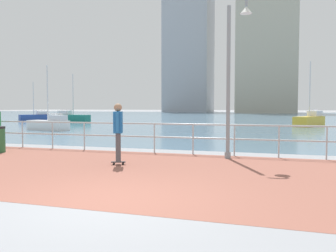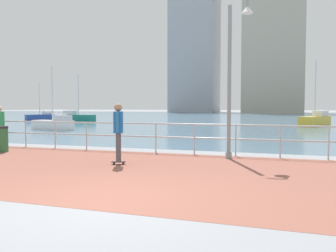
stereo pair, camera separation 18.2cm
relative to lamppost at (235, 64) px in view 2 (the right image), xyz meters
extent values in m
plane|color=gray|center=(-1.42, 34.37, -2.95)|extent=(220.00, 220.00, 0.00)
cube|color=#935647|center=(-1.42, -2.81, -2.95)|extent=(28.00, 6.89, 0.01)
cube|color=slate|center=(-1.42, 45.64, -2.95)|extent=(180.00, 88.00, 0.00)
cylinder|color=#B2BCC1|center=(-8.42, 0.64, -2.44)|extent=(0.05, 0.05, 1.03)
cylinder|color=#B2BCC1|center=(-7.02, 0.64, -2.44)|extent=(0.05, 0.05, 1.03)
cylinder|color=#B2BCC1|center=(-5.62, 0.64, -2.44)|extent=(0.05, 0.05, 1.03)
cylinder|color=#B2BCC1|center=(-4.22, 0.64, -2.44)|extent=(0.05, 0.05, 1.03)
cylinder|color=#B2BCC1|center=(-2.82, 0.64, -2.44)|extent=(0.05, 0.05, 1.03)
cylinder|color=#B2BCC1|center=(-1.42, 0.64, -2.44)|extent=(0.05, 0.05, 1.03)
cylinder|color=#B2BCC1|center=(-0.02, 0.64, -2.44)|extent=(0.05, 0.05, 1.03)
cylinder|color=#B2BCC1|center=(1.38, 0.64, -2.44)|extent=(0.05, 0.05, 1.03)
cylinder|color=#B2BCC1|center=(2.78, 0.64, -2.44)|extent=(0.05, 0.05, 1.03)
cylinder|color=#B2BCC1|center=(-1.42, 0.64, -1.92)|extent=(25.20, 0.06, 0.06)
cylinder|color=#B2BCC1|center=(-1.42, 0.64, -2.39)|extent=(25.20, 0.06, 0.06)
cylinder|color=gray|center=(-0.16, 0.04, -2.85)|extent=(0.19, 0.19, 0.20)
cylinder|color=gray|center=(-0.16, 0.04, -0.58)|extent=(0.12, 0.12, 4.74)
cylinder|color=gray|center=(0.37, -0.08, 1.78)|extent=(0.10, 0.10, 0.17)
cone|color=silver|center=(0.37, -0.08, 1.59)|extent=(0.36, 0.36, 0.22)
cylinder|color=black|center=(-3.02, -2.22, -2.92)|extent=(0.07, 0.05, 0.06)
cylinder|color=black|center=(-3.04, -2.15, -2.92)|extent=(0.07, 0.05, 0.06)
cylinder|color=black|center=(-2.78, -2.13, -2.92)|extent=(0.07, 0.05, 0.06)
cylinder|color=black|center=(-2.80, -2.06, -2.92)|extent=(0.07, 0.05, 0.06)
cube|color=black|center=(-2.91, -2.14, -2.87)|extent=(0.41, 0.24, 0.02)
cylinder|color=#4C4C51|center=(-2.88, -2.21, -2.46)|extent=(0.17, 0.17, 0.81)
cylinder|color=#4C4C51|center=(-2.94, -2.06, -2.46)|extent=(0.17, 0.17, 0.81)
cube|color=#236BB2|center=(-2.91, -2.14, -1.76)|extent=(0.34, 0.40, 0.60)
cylinder|color=#236BB2|center=(-2.83, -2.35, -1.74)|extent=(0.12, 0.12, 0.57)
cylinder|color=#236BB2|center=(-2.99, -1.92, -1.74)|extent=(0.12, 0.12, 0.57)
sphere|color=#A37A5B|center=(-2.91, -2.14, -1.34)|extent=(0.22, 0.22, 0.22)
cylinder|color=#384C7A|center=(-9.42, 0.36, -2.54)|extent=(0.15, 0.15, 0.82)
cylinder|color=#2D8C4C|center=(-9.45, 0.51, -1.81)|extent=(0.11, 0.11, 0.58)
cylinder|color=#2D6638|center=(-8.13, -0.95, -2.53)|extent=(0.44, 0.44, 0.85)
cylinder|color=#262628|center=(-8.13, -0.95, -2.06)|extent=(0.46, 0.46, 0.08)
cube|color=white|center=(-13.74, 9.58, -2.61)|extent=(3.28, 1.57, 0.67)
cube|color=silver|center=(-12.81, 9.40, -2.09)|extent=(1.24, 0.89, 0.37)
cylinder|color=silver|center=(-13.74, 9.58, -0.40)|extent=(0.07, 0.07, 3.75)
cylinder|color=silver|center=(-13.06, 9.45, -1.83)|extent=(1.40, 0.34, 0.06)
cube|color=#284799|center=(-25.97, 23.72, -2.61)|extent=(2.66, 3.14, 0.68)
cube|color=silver|center=(-25.41, 24.48, -2.08)|extent=(1.23, 1.33, 0.38)
cylinder|color=silver|center=(-25.97, 23.72, -0.39)|extent=(0.08, 0.08, 3.77)
cylinder|color=silver|center=(-25.55, 24.28, -1.82)|extent=(0.89, 1.19, 0.06)
cube|color=#197266|center=(-19.08, 21.18, -2.57)|extent=(3.59, 1.29, 0.76)
cube|color=silver|center=(-20.14, 21.24, -1.98)|extent=(1.31, 0.83, 0.42)
cylinder|color=silver|center=(-19.08, 21.18, -0.09)|extent=(0.08, 0.08, 4.21)
cylinder|color=silver|center=(-19.86, 21.23, -1.69)|extent=(1.59, 0.15, 0.07)
cube|color=gold|center=(3.73, 20.25, -2.55)|extent=(2.74, 3.90, 0.81)
cube|color=silver|center=(4.24, 21.26, -1.92)|extent=(1.34, 1.58, 0.45)
cylinder|color=silver|center=(3.73, 20.25, 0.10)|extent=(0.09, 0.09, 4.49)
cylinder|color=silver|center=(4.10, 20.99, -1.60)|extent=(0.83, 1.55, 0.07)
cube|color=#B2AD99|center=(-1.74, 82.09, 14.77)|extent=(14.02, 17.31, 35.45)
cube|color=#A3A8B2|center=(-23.73, 89.03, 16.42)|extent=(12.75, 11.71, 38.75)
camera|label=1|loc=(1.38, -11.16, -1.31)|focal=38.08mm
camera|label=2|loc=(1.55, -11.11, -1.31)|focal=38.08mm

